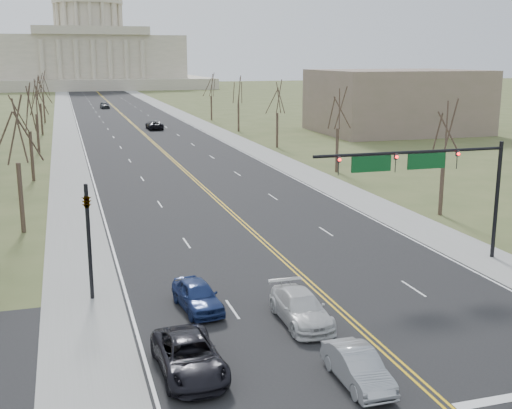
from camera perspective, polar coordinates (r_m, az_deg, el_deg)
ground at (r=25.36m, az=15.50°, el=-15.99°), size 600.00×600.00×0.00m
road at (r=129.69m, az=-11.32°, el=7.41°), size 20.00×380.00×0.01m
cross_road at (r=30.03m, az=9.34°, el=-10.92°), size 120.00×14.00×0.01m
sidewalk_left at (r=129.10m, az=-16.66°, el=7.10°), size 4.00×380.00×0.03m
sidewalk_right at (r=131.38m, az=-6.06°, el=7.66°), size 4.00×380.00×0.03m
center_line at (r=129.69m, az=-11.32°, el=7.42°), size 0.42×380.00×0.01m
edge_line_left at (r=129.12m, az=-15.68°, el=7.17°), size 0.15×380.00×0.01m
edge_line_right at (r=130.99m, az=-7.01°, el=7.62°), size 0.15×380.00×0.01m
capitol at (r=268.74m, az=-14.52°, el=13.06°), size 90.00×60.00×50.00m
signal_mast at (r=38.20m, az=14.80°, el=3.03°), size 12.12×0.44×7.20m
signal_left at (r=33.12m, az=-14.69°, el=-2.08°), size 0.32×0.36×6.00m
tree_r_0 at (r=51.16m, az=16.48°, el=6.26°), size 3.74×3.74×8.50m
tree_l_0 at (r=46.92m, az=-20.58°, el=5.88°), size 3.96×3.96×9.00m
tree_r_1 at (r=68.69m, az=7.31°, el=8.28°), size 3.74×3.74×8.50m
tree_l_1 at (r=66.80m, az=-19.58°, el=7.84°), size 3.96×3.96×9.00m
tree_r_2 at (r=87.29m, az=1.92°, el=9.36°), size 3.74×3.74×8.50m
tree_l_2 at (r=86.74m, az=-19.04°, el=8.91°), size 3.96×3.96×9.00m
tree_r_3 at (r=106.40m, az=-1.58°, el=10.02°), size 3.74×3.74×8.50m
tree_l_3 at (r=106.70m, az=-18.70°, el=9.57°), size 3.96×3.96×9.00m
tree_r_4 at (r=125.79m, az=-4.02°, el=10.45°), size 3.74×3.74×8.50m
tree_l_4 at (r=126.67m, az=-18.46°, el=10.02°), size 3.96×3.96×9.00m
bldg_right_mass at (r=108.31m, az=12.34°, el=8.96°), size 25.00×20.00×10.00m
car_sb_inner_lead at (r=25.22m, az=9.04°, el=-14.08°), size 1.41×4.04×1.33m
car_sb_outer_lead at (r=25.76m, az=-5.96°, el=-13.27°), size 2.50×5.17×1.42m
car_sb_inner_second at (r=30.19m, az=4.01°, el=-9.16°), size 2.01×4.88×1.41m
car_sb_outer_second at (r=31.70m, az=-5.23°, el=-8.05°), size 2.17×4.40×1.44m
car_far_nb at (r=111.22m, az=-9.02°, el=7.00°), size 2.57×5.42×1.49m
car_far_sb at (r=158.64m, az=-13.31°, el=8.59°), size 2.26×4.83×1.60m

